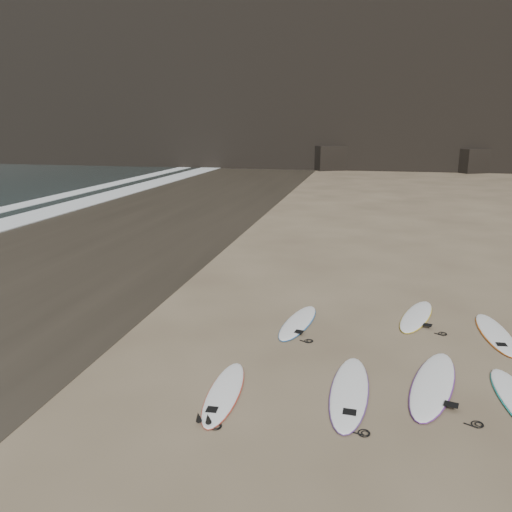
{
  "coord_description": "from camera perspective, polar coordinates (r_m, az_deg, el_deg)",
  "views": [
    {
      "loc": [
        -1.9,
        -8.67,
        4.58
      ],
      "look_at": [
        -4.4,
        2.72,
        1.5
      ],
      "focal_mm": 35.0,
      "sensor_mm": 36.0,
      "label": 1
    }
  ],
  "objects": [
    {
      "name": "ground",
      "position": [
        9.99,
        22.52,
        -13.72
      ],
      "size": [
        240.0,
        240.0,
        0.0
      ],
      "primitive_type": "plane",
      "color": "#897559",
      "rests_on": "ground"
    },
    {
      "name": "surfboard_5",
      "position": [
        11.98,
        4.84,
        -7.52
      ],
      "size": [
        0.93,
        2.37,
        0.08
      ],
      "primitive_type": "ellipsoid",
      "rotation": [
        0.0,
        0.0,
        -0.17
      ],
      "color": "white",
      "rests_on": "ground"
    },
    {
      "name": "surfboard_0",
      "position": [
        9.08,
        -3.66,
        -15.25
      ],
      "size": [
        0.64,
        2.26,
        0.08
      ],
      "primitive_type": "ellipsoid",
      "rotation": [
        0.0,
        0.0,
        0.05
      ],
      "color": "white",
      "rests_on": "ground"
    },
    {
      "name": "surfboard_6",
      "position": [
        12.92,
        17.86,
        -6.52
      ],
      "size": [
        1.23,
        2.43,
        0.09
      ],
      "primitive_type": "ellipsoid",
      "rotation": [
        0.0,
        0.0,
        -0.29
      ],
      "color": "white",
      "rests_on": "ground"
    },
    {
      "name": "surfboard_1",
      "position": [
        9.23,
        10.64,
        -14.9
      ],
      "size": [
        0.73,
        2.66,
        0.1
      ],
      "primitive_type": "ellipsoid",
      "rotation": [
        0.0,
        0.0,
        -0.04
      ],
      "color": "white",
      "rests_on": "ground"
    },
    {
      "name": "surfboard_7",
      "position": [
        12.54,
        25.72,
        -7.98
      ],
      "size": [
        0.72,
        2.45,
        0.09
      ],
      "primitive_type": "ellipsoid",
      "rotation": [
        0.0,
        0.0,
        0.06
      ],
      "color": "white",
      "rests_on": "ground"
    },
    {
      "name": "wet_sand",
      "position": [
        22.2,
        -17.95,
        2.16
      ],
      "size": [
        12.0,
        200.0,
        0.01
      ],
      "primitive_type": "cube",
      "color": "#383026",
      "rests_on": "ground"
    },
    {
      "name": "surfboard_2",
      "position": [
        9.84,
        19.59,
        -13.55
      ],
      "size": [
        1.34,
        2.84,
        0.1
      ],
      "primitive_type": "ellipsoid",
      "rotation": [
        0.0,
        0.0,
        -0.26
      ],
      "color": "white",
      "rests_on": "ground"
    }
  ]
}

